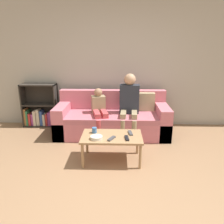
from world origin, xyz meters
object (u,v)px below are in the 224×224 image
tv_remote_1 (127,138)px  tv_remote_2 (130,133)px  person_adult (129,101)px  snack_bowl (97,138)px  coffee_table (112,138)px  cup_near (94,130)px  bookshelf (40,110)px  couch (113,120)px  person_child (100,110)px  tv_remote_0 (112,138)px

tv_remote_1 → tv_remote_2: bearing=67.0°
tv_remote_1 → tv_remote_2: same height
person_adult → snack_bowl: 1.27m
coffee_table → tv_remote_1: tv_remote_1 is taller
person_adult → cup_near: (-0.57, -0.90, -0.24)m
bookshelf → couch: bearing=-14.9°
person_child → tv_remote_2: bearing=-71.6°
couch → tv_remote_0: size_ratio=12.51×
couch → tv_remote_2: 1.04m
coffee_table → tv_remote_0: tv_remote_0 is taller
coffee_table → person_adult: (0.30, 1.00, 0.33)m
couch → tv_remote_1: size_ratio=12.41×
tv_remote_0 → snack_bowl: 0.22m
person_child → tv_remote_2: size_ratio=5.21×
bookshelf → person_adult: size_ratio=0.77×
bookshelf → coffee_table: bearing=-42.9°
cup_near → tv_remote_2: cup_near is taller
snack_bowl → couch: bearing=80.5°
cup_near → tv_remote_2: bearing=-2.1°
person_adult → tv_remote_2: (-0.02, -0.92, -0.28)m
tv_remote_2 → person_adult: bearing=80.4°
couch → person_child: person_child is taller
cup_near → tv_remote_0: size_ratio=0.50×
tv_remote_0 → tv_remote_1: (0.22, 0.02, 0.00)m
couch → tv_remote_0: (0.01, -1.20, 0.13)m
person_child → bookshelf: bearing=144.2°
cup_near → bookshelf: bearing=133.9°
cup_near → tv_remote_2: size_ratio=0.49×
person_child → tv_remote_0: (0.26, -1.08, -0.11)m
tv_remote_1 → snack_bowl: (-0.44, -0.02, 0.01)m
couch → person_adult: person_adult is taller
person_child → cup_near: (-0.01, -0.85, -0.08)m
coffee_table → person_adult: person_adult is taller
person_child → tv_remote_0: bearing=-90.0°
tv_remote_1 → snack_bowl: snack_bowl is taller
coffee_table → tv_remote_1: 0.25m
bookshelf → coffee_table: size_ratio=1.02×
tv_remote_0 → tv_remote_1: 0.22m
bookshelf → tv_remote_2: bearing=-36.8°
cup_near → tv_remote_1: bearing=-23.5°
cup_near → tv_remote_1: (0.49, -0.21, -0.03)m
tv_remote_0 → coffee_table: bearing=118.3°
bookshelf → tv_remote_1: (1.84, -1.61, 0.07)m
coffee_table → person_child: person_child is taller
tv_remote_0 → couch: bearing=119.0°
couch → tv_remote_2: bearing=-73.4°
couch → bookshelf: bearing=165.1°
bookshelf → coffee_table: 2.21m
coffee_table → tv_remote_0: size_ratio=5.22×
cup_near → tv_remote_2: (0.55, -0.02, -0.03)m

